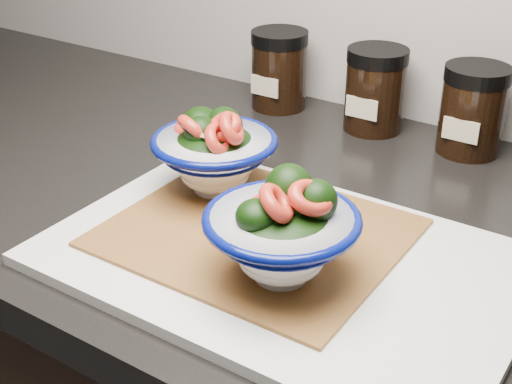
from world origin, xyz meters
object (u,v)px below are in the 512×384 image
Objects in this scene: cutting_board at (284,259)px; spice_jar_a at (279,70)px; bowl_left at (214,153)px; spice_jar_c at (473,110)px; bowl_right at (282,233)px; spice_jar_b at (375,90)px.

cutting_board is 0.42m from spice_jar_a.
spice_jar_c is at bearing 56.37° from bowl_left.
spice_jar_a is at bearing 122.27° from bowl_right.
spice_jar_c is at bearing 0.00° from spice_jar_a.
spice_jar_b is (0.15, 0.00, 0.00)m from spice_jar_a.
spice_jar_c is (0.04, 0.39, -0.00)m from bowl_right.
spice_jar_b and spice_jar_c have the same top height.
bowl_left is 0.30m from spice_jar_a.
cutting_board is at bearing -78.20° from spice_jar_b.
spice_jar_c is at bearing 80.34° from cutting_board.
spice_jar_a and spice_jar_c have the same top height.
spice_jar_a reaches higher than cutting_board.
spice_jar_a is at bearing 180.00° from spice_jar_c.
bowl_left is (-0.13, 0.07, 0.05)m from cutting_board.
cutting_board is at bearing -57.35° from spice_jar_a.
bowl_right reaches higher than spice_jar_b.
cutting_board is at bearing 118.45° from bowl_right.
bowl_right is 1.24× the size of spice_jar_c.
bowl_right is 1.24× the size of spice_jar_b.
spice_jar_a and spice_jar_b have the same top height.
bowl_left reaches higher than cutting_board.
cutting_board is 0.07m from bowl_right.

